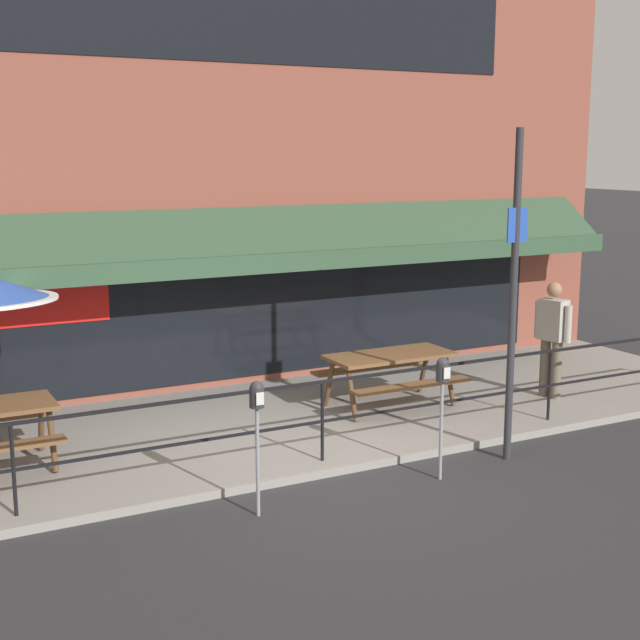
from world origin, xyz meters
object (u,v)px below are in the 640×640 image
object	(u,v)px
parking_meter_near	(257,408)
street_sign_pole	(513,294)
picnic_table_centre	(390,365)
pedestrian_walking	(552,333)
parking_meter_far	(442,381)

from	to	relation	value
parking_meter_near	street_sign_pole	world-z (taller)	street_sign_pole
picnic_table_centre	pedestrian_walking	distance (m)	2.48
parking_meter_far	street_sign_pole	distance (m)	1.43
pedestrian_walking	parking_meter_far	size ratio (longest dim) A/B	1.20
picnic_table_centre	pedestrian_walking	xyz separation A→B (m)	(2.36, -0.68, 0.35)
picnic_table_centre	pedestrian_walking	size ratio (longest dim) A/B	1.05
street_sign_pole	parking_meter_near	bearing A→B (deg)	-177.25
parking_meter_far	parking_meter_near	bearing A→B (deg)	179.54
pedestrian_walking	street_sign_pole	world-z (taller)	street_sign_pole
picnic_table_centre	street_sign_pole	world-z (taller)	street_sign_pole
pedestrian_walking	street_sign_pole	xyz separation A→B (m)	(-2.12, -1.61, 0.97)
pedestrian_walking	parking_meter_far	bearing A→B (deg)	-150.95
parking_meter_near	parking_meter_far	xyz separation A→B (m)	(2.25, -0.02, 0.00)
parking_meter_near	parking_meter_far	distance (m)	2.25
pedestrian_walking	street_sign_pole	size ratio (longest dim) A/B	0.43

